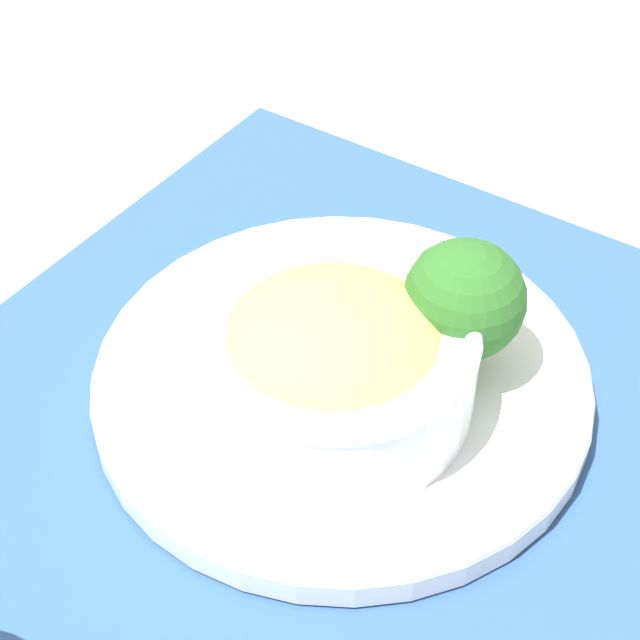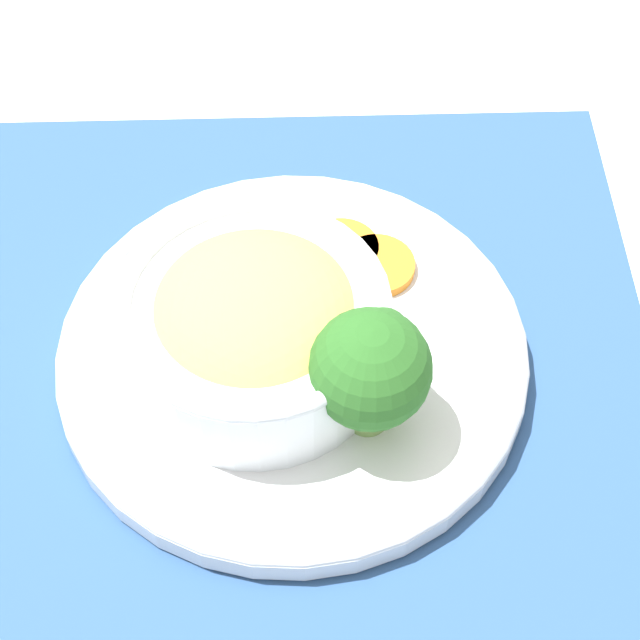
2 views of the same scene
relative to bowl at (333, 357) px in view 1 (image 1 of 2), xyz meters
name	(u,v)px [view 1 (image 1 of 2)]	position (x,y,z in m)	size (l,w,h in m)	color
ground_plane	(341,396)	(-0.01, 0.02, -0.05)	(4.00, 4.00, 0.00)	white
placemat	(341,394)	(-0.01, 0.02, -0.05)	(0.46, 0.47, 0.00)	#2D5184
plate	(342,378)	(-0.01, 0.02, -0.04)	(0.29, 0.29, 0.02)	silver
bowl	(333,357)	(0.00, 0.00, 0.00)	(0.16, 0.16, 0.07)	silver
broccoli_floret	(464,300)	(0.05, 0.06, 0.02)	(0.07, 0.07, 0.09)	#759E51
carrot_slice_near	(309,278)	(-0.07, 0.08, -0.03)	(0.05, 0.05, 0.01)	orange
carrot_slice_middle	(270,289)	(-0.08, 0.06, -0.03)	(0.05, 0.05, 0.01)	orange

